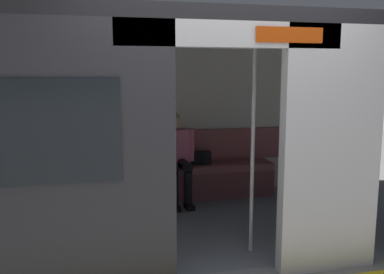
# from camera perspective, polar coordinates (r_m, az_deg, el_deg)

# --- Properties ---
(train_car) EXTENTS (6.40, 2.76, 2.24)m
(train_car) POSITION_cam_1_polar(r_m,az_deg,el_deg) (4.48, -0.39, 5.69)
(train_car) COLOR silver
(train_car) RESTS_ON ground_plane
(bench_seat) EXTENTS (2.73, 0.44, 0.47)m
(bench_seat) POSITION_cam_1_polar(r_m,az_deg,el_deg) (5.68, -2.21, -5.09)
(bench_seat) COLOR #935156
(bench_seat) RESTS_ON ground_plane
(person_seated) EXTENTS (0.55, 0.69, 1.20)m
(person_seated) POSITION_cam_1_polar(r_m,az_deg,el_deg) (5.55, -2.30, -1.94)
(person_seated) COLOR pink
(person_seated) RESTS_ON ground_plane
(handbag) EXTENTS (0.26, 0.15, 0.17)m
(handbag) POSITION_cam_1_polar(r_m,az_deg,el_deg) (5.77, 1.24, -2.85)
(handbag) COLOR black
(handbag) RESTS_ON bench_seat
(book) EXTENTS (0.20, 0.25, 0.03)m
(book) POSITION_cam_1_polar(r_m,az_deg,el_deg) (5.63, -6.85, -3.96)
(book) COLOR gold
(book) RESTS_ON bench_seat
(grab_pole_door) EXTENTS (0.04, 0.04, 2.10)m
(grab_pole_door) POSITION_cam_1_polar(r_m,az_deg,el_deg) (3.68, -2.70, -1.84)
(grab_pole_door) COLOR silver
(grab_pole_door) RESTS_ON ground_plane
(grab_pole_far) EXTENTS (0.04, 0.04, 2.10)m
(grab_pole_far) POSITION_cam_1_polar(r_m,az_deg,el_deg) (3.97, 8.28, -1.13)
(grab_pole_far) COLOR silver
(grab_pole_far) RESTS_ON ground_plane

